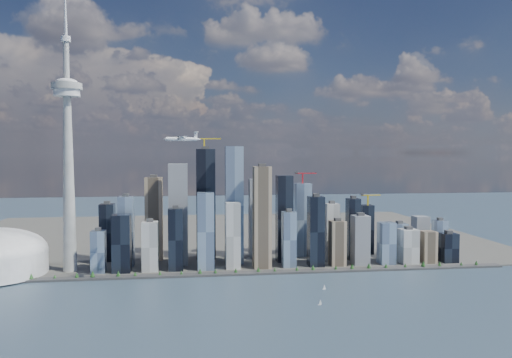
{
  "coord_description": "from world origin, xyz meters",
  "views": [
    {
      "loc": [
        -71.4,
        -675.76,
        229.6
      ],
      "look_at": [
        53.52,
        260.0,
        180.13
      ],
      "focal_mm": 35.0,
      "sensor_mm": 36.0,
      "label": 1
    }
  ],
  "objects": [
    {
      "name": "airplane",
      "position": [
        -83.19,
        147.45,
        253.13
      ],
      "size": [
        61.23,
        54.63,
        15.16
      ],
      "rotation": [
        0.0,
        0.0,
        0.28
      ],
      "color": "white",
      "rests_on": "ground"
    },
    {
      "name": "land",
      "position": [
        0.0,
        700.0,
        1.5
      ],
      "size": [
        1400.0,
        900.0,
        3.0
      ],
      "primitive_type": "cube",
      "color": "#4C4C47",
      "rests_on": "ground"
    },
    {
      "name": "skyscraper_cluster",
      "position": [
        59.62,
        336.82,
        81.01
      ],
      "size": [
        736.0,
        142.0,
        260.87
      ],
      "color": "black",
      "rests_on": "land"
    },
    {
      "name": "needle_tower",
      "position": [
        -300.0,
        310.0,
        235.84
      ],
      "size": [
        56.0,
        56.0,
        550.5
      ],
      "color": "gray",
      "rests_on": "land"
    },
    {
      "name": "ground",
      "position": [
        0.0,
        0.0,
        0.0
      ],
      "size": [
        4000.0,
        4000.0,
        0.0
      ],
      "primitive_type": "plane",
      "color": "#334C59",
      "rests_on": "ground"
    },
    {
      "name": "sailboat_west",
      "position": [
        122.63,
        46.6,
        2.89
      ],
      "size": [
        6.51,
        2.39,
        8.99
      ],
      "rotation": [
        0.0,
        0.0,
        0.12
      ],
      "color": "white",
      "rests_on": "ground"
    },
    {
      "name": "seawall",
      "position": [
        0.0,
        250.0,
        2.0
      ],
      "size": [
        1100.0,
        22.0,
        4.0
      ],
      "primitive_type": "cube",
      "color": "#383838",
      "rests_on": "ground"
    },
    {
      "name": "sailboat_east",
      "position": [
        152.1,
        129.62,
        2.89
      ],
      "size": [
        6.44,
        3.34,
        8.99
      ],
      "rotation": [
        0.0,
        0.0,
        0.31
      ],
      "color": "white",
      "rests_on": "ground"
    },
    {
      "name": "shoreline_trees",
      "position": [
        0.0,
        250.0,
        8.78
      ],
      "size": [
        960.53,
        7.2,
        8.8
      ],
      "color": "#3F2D1E",
      "rests_on": "seawall"
    }
  ]
}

